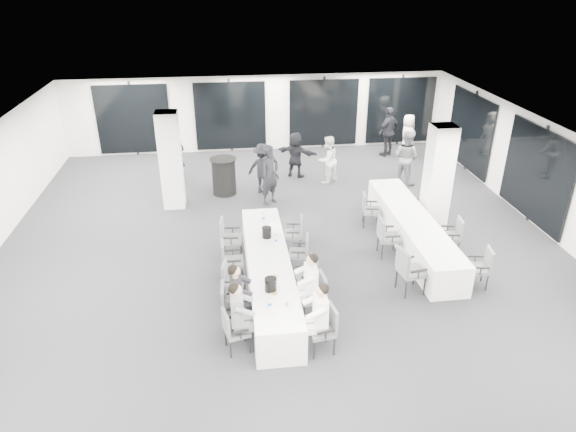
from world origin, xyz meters
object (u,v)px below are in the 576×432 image
(chair_main_left_second, at_px, (231,305))
(banquet_table_side, at_px, (412,230))
(chair_side_left_near, at_px, (408,268))
(chair_side_left_mid, at_px, (386,235))
(banquet_table_main, at_px, (269,273))
(chair_main_left_far, at_px, (228,236))
(chair_main_left_mid, at_px, (231,279))
(standing_guest_f, at_px, (296,152))
(chair_side_left_far, at_px, (368,208))
(chair_side_right_far, at_px, (430,205))
(chair_main_right_mid, at_px, (309,273))
(standing_guest_d, at_px, (389,128))
(chair_main_left_near, at_px, (233,328))
(standing_guest_e, at_px, (408,133))
(ice_bucket_near, at_px, (271,284))
(chair_main_right_second, at_px, (316,293))
(standing_guest_c, at_px, (263,165))
(standing_guest_a, at_px, (270,171))
(standing_guest_g, at_px, (175,153))
(standing_guest_h, at_px, (406,154))
(cocktail_table, at_px, (224,176))
(ice_bucket_far, at_px, (267,232))
(chair_side_right_mid, at_px, (453,233))
(chair_main_right_fourth, at_px, (302,250))
(chair_main_right_near, at_px, (325,326))
(standing_guest_b, at_px, (328,157))
(chair_main_left_fourth, at_px, (229,259))
(chair_side_right_near, at_px, (482,265))

(chair_main_left_second, bearing_deg, banquet_table_side, 123.39)
(chair_side_left_near, distance_m, chair_side_left_mid, 1.60)
(banquet_table_main, bearing_deg, chair_main_left_far, 119.41)
(chair_main_left_mid, height_order, standing_guest_f, standing_guest_f)
(banquet_table_side, distance_m, chair_side_left_far, 1.41)
(banquet_table_side, bearing_deg, chair_side_right_far, 50.38)
(chair_main_right_mid, xyz_separation_m, standing_guest_d, (4.32, 8.42, 0.54))
(standing_guest_f, bearing_deg, banquet_table_side, 146.72)
(chair_main_left_near, relative_size, standing_guest_e, 0.48)
(chair_side_left_mid, height_order, ice_bucket_near, ice_bucket_near)
(chair_main_right_second, xyz_separation_m, chair_side_left_near, (2.09, 0.57, 0.05))
(chair_main_left_mid, xyz_separation_m, standing_guest_c, (1.14, 5.57, 0.40))
(standing_guest_f, bearing_deg, standing_guest_a, 95.02)
(banquet_table_main, relative_size, chair_side_left_mid, 5.13)
(standing_guest_a, xyz_separation_m, standing_guest_g, (-2.84, 2.06, -0.05))
(banquet_table_main, xyz_separation_m, chair_main_right_mid, (0.82, -0.27, 0.11))
(chair_side_left_far, distance_m, standing_guest_e, 5.94)
(chair_main_left_second, distance_m, chair_side_right_far, 6.67)
(chair_side_right_far, distance_m, standing_guest_h, 3.00)
(standing_guest_c, bearing_deg, standing_guest_f, -104.65)
(chair_main_left_near, relative_size, ice_bucket_near, 3.22)
(standing_guest_a, bearing_deg, cocktail_table, 105.54)
(chair_main_left_near, distance_m, chair_side_left_near, 4.01)
(chair_main_left_mid, distance_m, chair_side_left_far, 4.79)
(chair_side_left_far, relative_size, standing_guest_g, 0.47)
(chair_side_left_near, distance_m, standing_guest_f, 7.16)
(chair_main_left_near, relative_size, standing_guest_d, 0.42)
(chair_main_left_near, height_order, chair_main_right_second, chair_main_right_second)
(standing_guest_e, xyz_separation_m, ice_bucket_far, (-5.74, -6.93, -0.02))
(standing_guest_f, relative_size, ice_bucket_far, 6.87)
(chair_side_right_mid, distance_m, standing_guest_f, 6.32)
(chair_main_right_fourth, height_order, chair_side_left_far, chair_side_left_far)
(standing_guest_f, bearing_deg, ice_bucket_near, 110.63)
(chair_main_left_second, xyz_separation_m, ice_bucket_near, (0.77, 0.12, 0.32))
(chair_main_right_mid, height_order, chair_side_right_mid, chair_side_right_mid)
(standing_guest_h, bearing_deg, chair_main_right_near, 114.56)
(standing_guest_b, bearing_deg, chair_side_left_far, 66.70)
(chair_main_left_fourth, height_order, standing_guest_g, standing_guest_g)
(standing_guest_c, distance_m, standing_guest_f, 1.70)
(banquet_table_side, relative_size, standing_guest_c, 2.81)
(chair_main_left_far, distance_m, chair_side_left_near, 4.25)
(cocktail_table, xyz_separation_m, chair_side_left_far, (3.81, -2.66, -0.05))
(standing_guest_d, bearing_deg, standing_guest_a, 4.18)
(chair_main_right_second, bearing_deg, standing_guest_d, -30.91)
(chair_side_right_mid, relative_size, standing_guest_c, 0.51)
(chair_side_left_far, bearing_deg, chair_main_right_near, -12.71)
(chair_main_left_fourth, bearing_deg, chair_main_right_near, 32.93)
(banquet_table_main, height_order, standing_guest_c, standing_guest_c)
(chair_side_right_near, relative_size, standing_guest_d, 0.45)
(chair_main_right_near, relative_size, standing_guest_g, 0.47)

